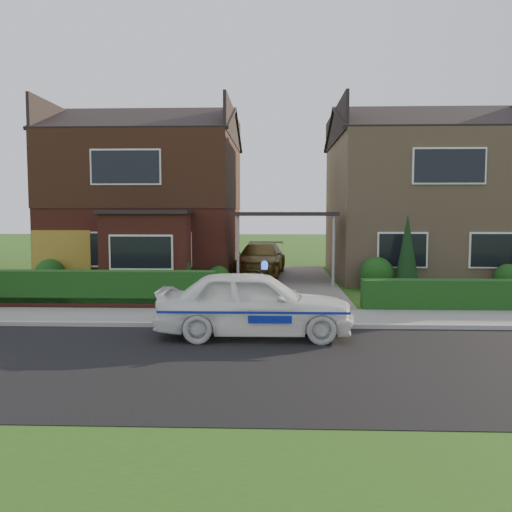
{
  "coord_description": "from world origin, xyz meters",
  "views": [
    {
      "loc": [
        -0.34,
        -9.65,
        2.74
      ],
      "look_at": [
        -0.83,
        3.5,
        1.69
      ],
      "focal_mm": 38.0,
      "sensor_mm": 36.0,
      "label": 1
    }
  ],
  "objects": [
    {
      "name": "ground",
      "position": [
        0.0,
        0.0,
        0.0
      ],
      "size": [
        120.0,
        120.0,
        0.0
      ],
      "primitive_type": "plane",
      "color": "#225115",
      "rests_on": "ground"
    },
    {
      "name": "road",
      "position": [
        0.0,
        0.0,
        0.0
      ],
      "size": [
        60.0,
        6.0,
        0.02
      ],
      "primitive_type": "cube",
      "color": "black",
      "rests_on": "ground"
    },
    {
      "name": "kerb",
      "position": [
        0.0,
        3.05,
        0.06
      ],
      "size": [
        60.0,
        0.16,
        0.12
      ],
      "primitive_type": "cube",
      "color": "#9E9993",
      "rests_on": "ground"
    },
    {
      "name": "sidewalk",
      "position": [
        0.0,
        4.1,
        0.05
      ],
      "size": [
        60.0,
        2.0,
        0.1
      ],
      "primitive_type": "cube",
      "color": "slate",
      "rests_on": "ground"
    },
    {
      "name": "driveway",
      "position": [
        0.0,
        11.0,
        0.06
      ],
      "size": [
        3.8,
        12.0,
        0.12
      ],
      "primitive_type": "cube",
      "color": "#666059",
      "rests_on": "ground"
    },
    {
      "name": "house_left",
      "position": [
        -5.78,
        13.9,
        3.81
      ],
      "size": [
        7.5,
        9.53,
        7.25
      ],
      "color": "maroon",
      "rests_on": "ground"
    },
    {
      "name": "house_right",
      "position": [
        5.8,
        13.99,
        3.66
      ],
      "size": [
        7.5,
        8.06,
        7.25
      ],
      "color": "#9D7E60",
      "rests_on": "ground"
    },
    {
      "name": "carport_link",
      "position": [
        0.0,
        10.95,
        2.66
      ],
      "size": [
        3.8,
        3.0,
        2.77
      ],
      "color": "black",
      "rests_on": "ground"
    },
    {
      "name": "garage_door",
      "position": [
        -8.25,
        9.96,
        1.05
      ],
      "size": [
        2.2,
        0.1,
        2.1
      ],
      "primitive_type": "cube",
      "color": "olive",
      "rests_on": "ground"
    },
    {
      "name": "dwarf_wall",
      "position": [
        -5.8,
        5.3,
        0.18
      ],
      "size": [
        7.7,
        0.25,
        0.36
      ],
      "primitive_type": "cube",
      "color": "maroon",
      "rests_on": "ground"
    },
    {
      "name": "hedge_left",
      "position": [
        -5.8,
        5.45,
        0.0
      ],
      "size": [
        7.5,
        0.55,
        0.9
      ],
      "primitive_type": "cube",
      "color": "#133812",
      "rests_on": "ground"
    },
    {
      "name": "hedge_right",
      "position": [
        5.8,
        5.35,
        0.0
      ],
      "size": [
        7.5,
        0.55,
        0.8
      ],
      "primitive_type": "cube",
      "color": "#133812",
      "rests_on": "ground"
    },
    {
      "name": "shrub_left_far",
      "position": [
        -8.5,
        9.5,
        0.54
      ],
      "size": [
        1.08,
        1.08,
        1.08
      ],
      "primitive_type": "sphere",
      "color": "#133812",
      "rests_on": "ground"
    },
    {
      "name": "shrub_left_mid",
      "position": [
        -4.0,
        9.3,
        0.66
      ],
      "size": [
        1.32,
        1.32,
        1.32
      ],
      "primitive_type": "sphere",
      "color": "#133812",
      "rests_on": "ground"
    },
    {
      "name": "shrub_left_near",
      "position": [
        -2.4,
        9.6,
        0.42
      ],
      "size": [
        0.84,
        0.84,
        0.84
      ],
      "primitive_type": "sphere",
      "color": "#133812",
      "rests_on": "ground"
    },
    {
      "name": "shrub_right_near",
      "position": [
        3.2,
        9.4,
        0.6
      ],
      "size": [
        1.2,
        1.2,
        1.2
      ],
      "primitive_type": "sphere",
      "color": "#133812",
      "rests_on": "ground"
    },
    {
      "name": "shrub_right_mid",
      "position": [
        7.8,
        9.5,
        0.48
      ],
      "size": [
        0.96,
        0.96,
        0.96
      ],
      "primitive_type": "sphere",
      "color": "#133812",
      "rests_on": "ground"
    },
    {
      "name": "conifer_a",
      "position": [
        4.2,
        9.2,
        1.3
      ],
      "size": [
        0.9,
        0.9,
        2.6
      ],
      "primitive_type": "cone",
      "color": "black",
      "rests_on": "ground"
    },
    {
      "name": "police_car",
      "position": [
        -0.81,
        2.16,
        0.74
      ],
      "size": [
        3.98,
        4.35,
        1.64
      ],
      "rotation": [
        0.0,
        0.0,
        1.58
      ],
      "color": "white",
      "rests_on": "ground"
    },
    {
      "name": "driveway_car",
      "position": [
        -1.0,
        13.27,
        0.79
      ],
      "size": [
        2.3,
        4.78,
        1.34
      ],
      "primitive_type": "imported",
      "rotation": [
        0.0,
        0.0,
        -0.09
      ],
      "color": "brown",
      "rests_on": "driveway"
    },
    {
      "name": "potted_plant_a",
      "position": [
        -9.0,
        7.29,
        0.41
      ],
      "size": [
        0.5,
        0.42,
        0.81
      ],
      "primitive_type": "imported",
      "rotation": [
        0.0,
        0.0,
        0.37
      ],
      "color": "gray",
      "rests_on": "ground"
    },
    {
      "name": "potted_plant_b",
      "position": [
        -8.96,
        7.78,
        0.38
      ],
      "size": [
        0.52,
        0.49,
        0.76
      ],
      "primitive_type": "imported",
      "rotation": [
        0.0,
        0.0,
        1.11
      ],
      "color": "gray",
      "rests_on": "ground"
    },
    {
      "name": "potted_plant_c",
      "position": [
        -5.84,
        6.0,
        0.43
      ],
      "size": [
        0.58,
        0.58,
        0.86
      ],
      "primitive_type": "imported",
      "rotation": [
        0.0,
        0.0,
        1.81
      ],
      "color": "gray",
      "rests_on": "ground"
    }
  ]
}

